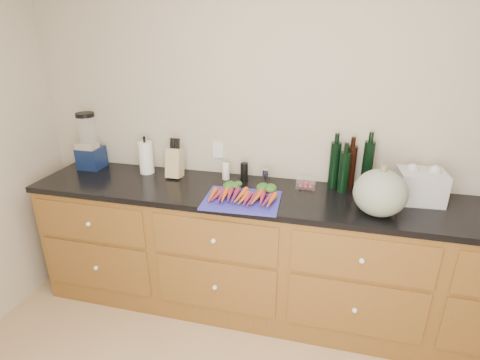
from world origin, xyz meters
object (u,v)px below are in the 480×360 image
(squash, at_px, (380,193))
(tomato_box, at_px, (306,183))
(carrots, at_px, (243,194))
(knife_block, at_px, (175,163))
(blender_appliance, at_px, (89,144))
(paper_towel, at_px, (146,158))
(cutting_board, at_px, (242,200))

(squash, bearing_deg, tomato_box, 145.48)
(carrots, height_order, tomato_box, carrots)
(knife_block, bearing_deg, blender_appliance, 178.59)
(paper_towel, relative_size, knife_block, 1.13)
(knife_block, bearing_deg, cutting_board, -27.28)
(squash, distance_m, knife_block, 1.43)
(blender_appliance, bearing_deg, knife_block, -1.41)
(paper_towel, xyz_separation_m, knife_block, (0.24, -0.02, -0.01))
(cutting_board, bearing_deg, squash, 1.61)
(paper_towel, relative_size, tomato_box, 1.83)
(squash, distance_m, tomato_box, 0.55)
(cutting_board, bearing_deg, carrots, 90.00)
(carrots, bearing_deg, tomato_box, 38.27)
(blender_appliance, height_order, tomato_box, blender_appliance)
(tomato_box, bearing_deg, blender_appliance, -179.58)
(squash, bearing_deg, knife_block, 168.84)
(carrots, xyz_separation_m, tomato_box, (0.38, 0.30, -0.00))
(knife_block, bearing_deg, carrots, -24.65)
(carrots, distance_m, squash, 0.83)
(cutting_board, relative_size, squash, 1.56)
(cutting_board, relative_size, knife_block, 2.24)
(knife_block, bearing_deg, paper_towel, 175.28)
(cutting_board, distance_m, squash, 0.83)
(carrots, bearing_deg, cutting_board, -90.00)
(blender_appliance, height_order, knife_block, blender_appliance)
(carrots, relative_size, paper_towel, 1.77)
(cutting_board, bearing_deg, tomato_box, 41.25)
(blender_appliance, bearing_deg, squash, -7.91)
(tomato_box, bearing_deg, paper_towel, -179.52)
(blender_appliance, bearing_deg, paper_towel, 0.29)
(squash, height_order, knife_block, squash)
(cutting_board, distance_m, knife_block, 0.66)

